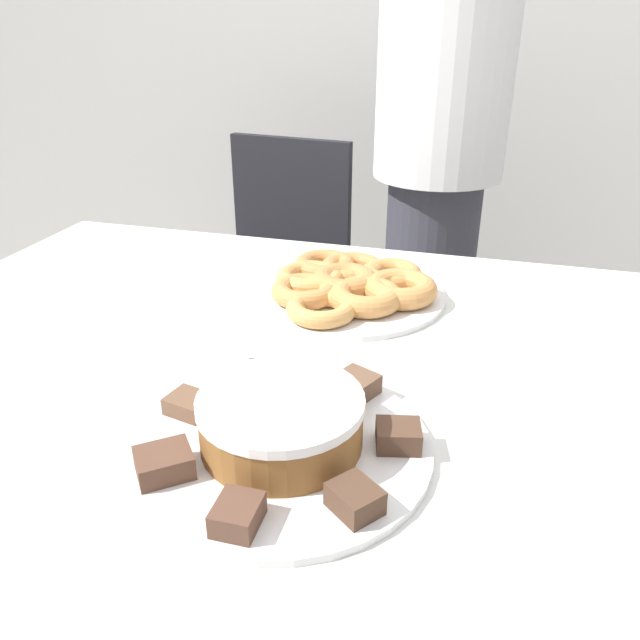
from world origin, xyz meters
name	(u,v)px	position (x,y,z in m)	size (l,w,h in m)	color
table	(332,426)	(0.00, 0.00, 0.69)	(1.55, 1.09, 0.77)	silver
person_standing	(438,157)	(0.03, 0.98, 0.88)	(0.34, 0.34, 1.67)	#383842
office_chair_left	(273,297)	(-0.44, 0.97, 0.42)	(0.49, 0.49, 0.89)	black
plate_cake	(282,446)	(-0.02, -0.17, 0.77)	(0.35, 0.35, 0.01)	white
plate_donuts	(345,293)	(-0.05, 0.28, 0.77)	(0.36, 0.36, 0.01)	white
frosted_cake	(281,420)	(-0.02, -0.17, 0.81)	(0.19, 0.19, 0.06)	brown
lamington_0	(164,463)	(-0.12, -0.25, 0.79)	(0.08, 0.08, 0.03)	brown
lamington_1	(237,515)	(-0.01, -0.30, 0.79)	(0.04, 0.05, 0.03)	brown
lamington_2	(355,499)	(0.09, -0.25, 0.79)	(0.06, 0.06, 0.03)	#513828
lamington_3	(398,436)	(0.11, -0.14, 0.79)	(0.06, 0.05, 0.03)	#513828
lamington_4	(354,386)	(0.04, -0.05, 0.79)	(0.07, 0.07, 0.03)	brown
lamington_5	(269,375)	(-0.08, -0.05, 0.79)	(0.07, 0.07, 0.02)	brown
lamington_6	(189,404)	(-0.15, -0.14, 0.79)	(0.06, 0.05, 0.02)	brown
donut_0	(345,281)	(-0.05, 0.28, 0.80)	(0.12, 0.12, 0.04)	#C68447
donut_1	(368,297)	(0.00, 0.22, 0.80)	(0.12, 0.12, 0.04)	#D18E4C
donut_2	(400,289)	(0.05, 0.27, 0.80)	(0.13, 0.13, 0.04)	#D18E4C
donut_3	(391,274)	(0.02, 0.34, 0.80)	(0.11, 0.11, 0.03)	#D18E4C
donut_4	(352,268)	(-0.05, 0.35, 0.80)	(0.12, 0.12, 0.03)	#C68447
donut_5	(325,265)	(-0.11, 0.35, 0.80)	(0.12, 0.12, 0.03)	#C68447
donut_6	(310,278)	(-0.12, 0.28, 0.80)	(0.12, 0.12, 0.03)	tan
donut_7	(304,291)	(-0.11, 0.22, 0.80)	(0.12, 0.12, 0.03)	#D18E4C
donut_8	(321,309)	(-0.06, 0.16, 0.79)	(0.12, 0.12, 0.03)	tan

